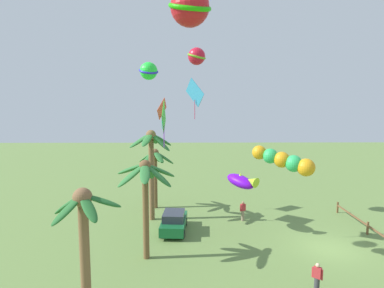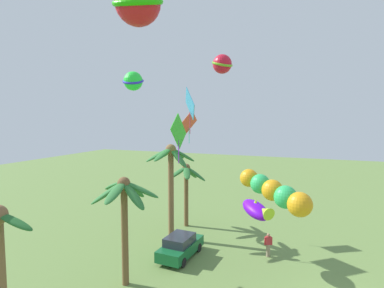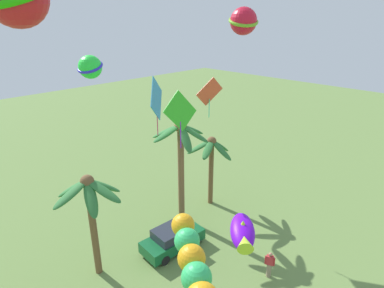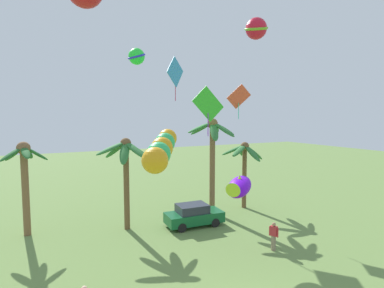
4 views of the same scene
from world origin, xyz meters
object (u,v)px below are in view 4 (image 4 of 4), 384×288
at_px(palm_tree_2, 213,142).
at_px(kite_fish_1, 239,186).
at_px(kite_ball_7, 137,56).
at_px(kite_tube_2, 161,150).
at_px(palm_tree_3, 244,158).
at_px(kite_diamond_0, 175,72).
at_px(palm_tree_1, 126,159).
at_px(kite_ball_3, 256,29).
at_px(palm_tree_0, 24,169).
at_px(kite_diamond_4, 208,105).
at_px(kite_diamond_6, 239,97).
at_px(parked_car_0, 194,215).
at_px(spectator_0, 274,236).

bearing_deg(palm_tree_2, kite_fish_1, -109.69).
bearing_deg(kite_ball_7, kite_tube_2, -100.30).
height_order(palm_tree_3, kite_fish_1, palm_tree_3).
distance_m(palm_tree_3, kite_diamond_0, 10.18).
xyz_separation_m(palm_tree_1, kite_ball_3, (7.89, -3.21, 8.44)).
relative_size(palm_tree_0, palm_tree_1, 0.97).
bearing_deg(palm_tree_0, palm_tree_3, -5.13).
bearing_deg(palm_tree_2, palm_tree_1, -176.39).
bearing_deg(kite_tube_2, kite_ball_3, 29.45).
xyz_separation_m(kite_ball_3, kite_diamond_4, (-2.12, 2.52, -4.87)).
distance_m(palm_tree_2, kite_diamond_6, 3.93).
bearing_deg(kite_ball_7, kite_fish_1, -60.16).
bearing_deg(palm_tree_1, palm_tree_2, 3.61).
height_order(palm_tree_1, parked_car_0, palm_tree_1).
bearing_deg(spectator_0, palm_tree_1, 132.93).
distance_m(palm_tree_1, kite_diamond_0, 6.49).
bearing_deg(kite_fish_1, kite_ball_3, 42.52).
xyz_separation_m(palm_tree_2, kite_tube_2, (-7.48, -8.46, 0.60)).
relative_size(palm_tree_1, kite_ball_7, 4.14).
height_order(kite_diamond_0, kite_tube_2, kite_diamond_0).
distance_m(kite_tube_2, kite_ball_7, 9.50).
height_order(kite_diamond_0, kite_ball_3, kite_ball_3).
height_order(palm_tree_2, spectator_0, palm_tree_2).
xyz_separation_m(kite_diamond_0, kite_ball_7, (-1.47, 2.76, 1.24)).
distance_m(spectator_0, kite_ball_7, 13.67).
distance_m(palm_tree_3, kite_ball_7, 11.55).
bearing_deg(palm_tree_3, palm_tree_2, 179.67).
bearing_deg(kite_diamond_0, parked_car_0, 36.80).
distance_m(palm_tree_0, kite_tube_2, 11.32).
relative_size(kite_diamond_0, kite_fish_1, 0.98).
relative_size(kite_fish_1, kite_diamond_4, 0.76).
relative_size(palm_tree_3, kite_diamond_0, 2.05).
height_order(palm_tree_2, kite_diamond_6, kite_diamond_6).
distance_m(kite_tube_2, kite_diamond_6, 12.41).
bearing_deg(kite_ball_3, kite_diamond_6, 75.25).
height_order(kite_diamond_0, kite_fish_1, kite_diamond_0).
relative_size(palm_tree_3, kite_ball_7, 3.68).
distance_m(parked_car_0, kite_ball_7, 11.15).
height_order(parked_car_0, kite_fish_1, kite_fish_1).
xyz_separation_m(kite_fish_1, kite_ball_7, (-3.59, 6.26, 7.53)).
relative_size(parked_car_0, kite_diamond_6, 1.51).
bearing_deg(spectator_0, kite_diamond_6, 71.39).
height_order(kite_tube_2, kite_diamond_4, kite_diamond_4).
height_order(palm_tree_1, kite_fish_1, palm_tree_1).
xyz_separation_m(spectator_0, kite_diamond_4, (-0.66, 6.23, 7.47)).
height_order(palm_tree_2, kite_ball_3, kite_ball_3).
height_order(kite_ball_3, kite_diamond_6, kite_ball_3).
distance_m(kite_ball_3, kite_ball_7, 7.96).
height_order(palm_tree_3, kite_diamond_6, kite_diamond_6).
bearing_deg(kite_ball_3, palm_tree_0, 159.95).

